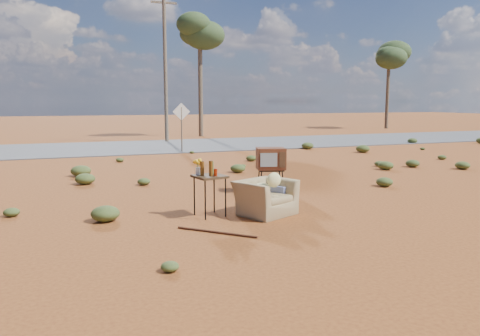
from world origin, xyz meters
name	(u,v)px	position (x,y,z in m)	size (l,w,h in m)	color
ground	(255,216)	(0.00, 0.00, 0.00)	(140.00, 140.00, 0.00)	brown
highway	(138,147)	(0.00, 15.00, 0.02)	(140.00, 7.00, 0.04)	#565659
armchair	(268,192)	(0.33, 0.13, 0.43)	(1.38, 1.24, 0.93)	#977E52
tv_unit	(271,159)	(1.35, 2.21, 0.82)	(0.81, 0.71, 1.11)	black
side_table	(207,174)	(-0.86, 0.38, 0.84)	(0.67, 0.67, 1.13)	#3D2B16
rusty_bar	(216,232)	(-1.09, -0.86, 0.02)	(0.04, 0.04, 1.52)	#482613
road_sign	(181,118)	(1.50, 12.00, 1.50)	(0.78, 0.06, 2.19)	brown
eucalyptus_center	(200,35)	(5.00, 21.00, 6.43)	(3.20, 3.20, 7.60)	brown
eucalyptus_right	(389,56)	(22.00, 24.00, 5.94)	(3.20, 3.20, 7.10)	brown
utility_pole_center	(165,66)	(2.00, 17.50, 4.15)	(1.40, 0.20, 8.00)	brown
scrub_patch	(166,178)	(-0.82, 4.41, 0.14)	(17.49, 8.07, 0.33)	#495625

